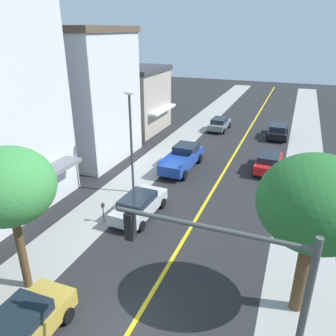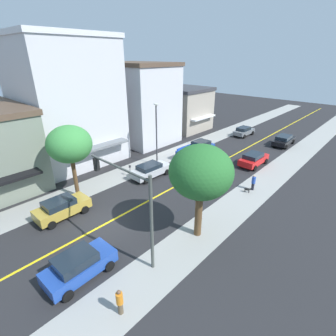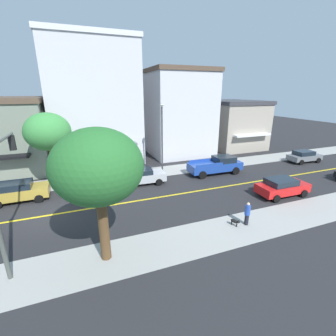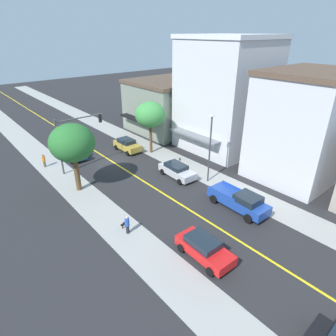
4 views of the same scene
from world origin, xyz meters
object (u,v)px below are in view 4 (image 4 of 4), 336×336
object	(u,v)px
pedestrian_blue_shirt	(127,224)
small_dog	(123,224)
parking_meter	(180,161)
street_tree_left_near	(72,143)
street_lamp	(210,142)
street_tree_right_corner	(150,115)
silver_sedan_left_curb	(177,170)
fire_hydrant	(137,144)
blue_sedan_right_curb	(73,152)
traffic_light_mast	(73,134)
pedestrian_orange_shirt	(44,160)
gold_sedan_left_curb	(127,145)
blue_pickup_truck	(239,200)
red_sedan_right_curb	(204,248)

from	to	relation	value
pedestrian_blue_shirt	small_dog	distance (m)	0.96
pedestrian_blue_shirt	parking_meter	bearing A→B (deg)	161.55
pedestrian_blue_shirt	small_dog	bearing A→B (deg)	-145.51
street_tree_left_near	street_lamp	bearing A→B (deg)	147.59
street_tree_right_corner	silver_sedan_left_curb	xyz separation A→B (m)	(2.06, 7.41, -4.25)
parking_meter	pedestrian_blue_shirt	xyz separation A→B (m)	(11.12, 6.08, -0.01)
fire_hydrant	blue_sedan_right_curb	bearing A→B (deg)	-12.66
parking_meter	pedestrian_blue_shirt	size ratio (longest dim) A/B	0.80
traffic_light_mast	blue_sedan_right_curb	distance (m)	4.93
traffic_light_mast	pedestrian_orange_shirt	size ratio (longest dim) A/B	3.98
small_dog	street_lamp	bearing A→B (deg)	162.89
street_tree_right_corner	gold_sedan_left_curb	bearing A→B (deg)	-49.78
street_lamp	blue_pickup_truck	distance (m)	6.70
parking_meter	small_dog	distance (m)	12.21
street_tree_left_near	fire_hydrant	xyz separation A→B (m)	(-11.15, -5.92, -4.61)
fire_hydrant	pedestrian_blue_shirt	xyz separation A→B (m)	(11.14, 14.90, 0.45)
street_tree_right_corner	street_lamp	distance (m)	10.28
street_lamp	red_sedan_right_curb	bearing A→B (deg)	41.16
parking_meter	red_sedan_right_curb	xyz separation A→B (m)	(8.45, 11.79, -0.05)
traffic_light_mast	silver_sedan_left_curb	xyz separation A→B (m)	(-7.50, 8.71, -3.52)
street_tree_right_corner	gold_sedan_left_curb	world-z (taller)	street_tree_right_corner
street_tree_left_near	red_sedan_right_curb	distance (m)	15.51
red_sedan_right_curb	pedestrian_orange_shirt	size ratio (longest dim) A/B	2.77
street_tree_right_corner	pedestrian_orange_shirt	world-z (taller)	street_tree_right_corner
street_tree_left_near	pedestrian_blue_shirt	size ratio (longest dim) A/B	4.31
fire_hydrant	blue_pickup_truck	bearing A→B (deg)	84.72
street_tree_left_near	fire_hydrant	distance (m)	13.44
parking_meter	blue_sedan_right_curb	bearing A→B (deg)	-52.13
small_dog	street_tree_right_corner	bearing A→B (deg)	-157.50
traffic_light_mast	blue_pickup_truck	xyz separation A→B (m)	(-7.52, 16.98, -3.38)
street_lamp	gold_sedan_left_curb	distance (m)	13.37
pedestrian_blue_shirt	street_tree_left_near	bearing A→B (deg)	-137.11
gold_sedan_left_curb	fire_hydrant	bearing A→B (deg)	100.50
pedestrian_orange_shirt	gold_sedan_left_curb	bearing A→B (deg)	95.62
silver_sedan_left_curb	street_tree_left_near	bearing A→B (deg)	-112.41
pedestrian_blue_shirt	fire_hydrant	bearing A→B (deg)	-173.92
street_tree_left_near	small_dog	size ratio (longest dim) A/B	10.36
blue_pickup_truck	parking_meter	bearing A→B (deg)	171.65
red_sedan_right_curb	pedestrian_orange_shirt	world-z (taller)	pedestrian_orange_shirt
parking_meter	blue_pickup_truck	bearing A→B (deg)	80.12
gold_sedan_left_curb	pedestrian_blue_shirt	distance (m)	17.31
street_tree_left_near	blue_pickup_truck	world-z (taller)	street_tree_left_near
small_dog	parking_meter	bearing A→B (deg)	-176.65
street_tree_right_corner	parking_meter	bearing A→B (deg)	86.65
parking_meter	blue_pickup_truck	xyz separation A→B (m)	(1.69, 9.69, 0.08)
pedestrian_blue_shirt	blue_sedan_right_curb	bearing A→B (deg)	-146.62
red_sedan_right_curb	traffic_light_mast	bearing A→B (deg)	-176.49
street_tree_left_near	red_sedan_right_curb	size ratio (longest dim) A/B	1.57
parking_meter	gold_sedan_left_curb	world-z (taller)	gold_sedan_left_curb
street_lamp	blue_sedan_right_curb	size ratio (longest dim) A/B	1.73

